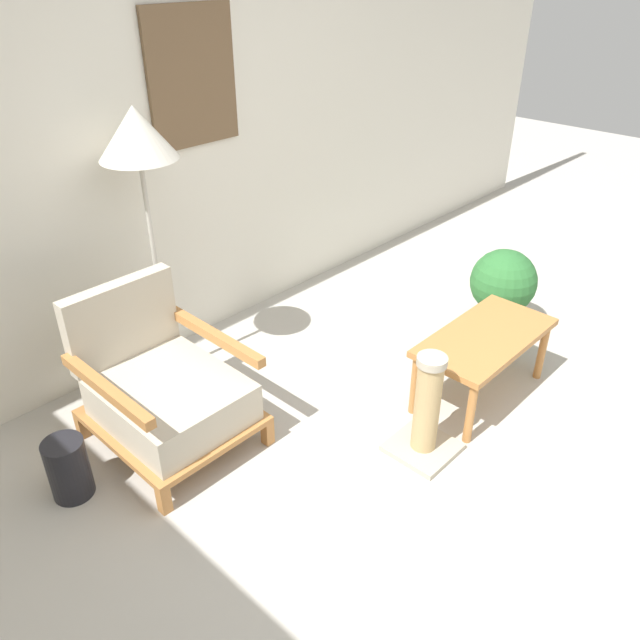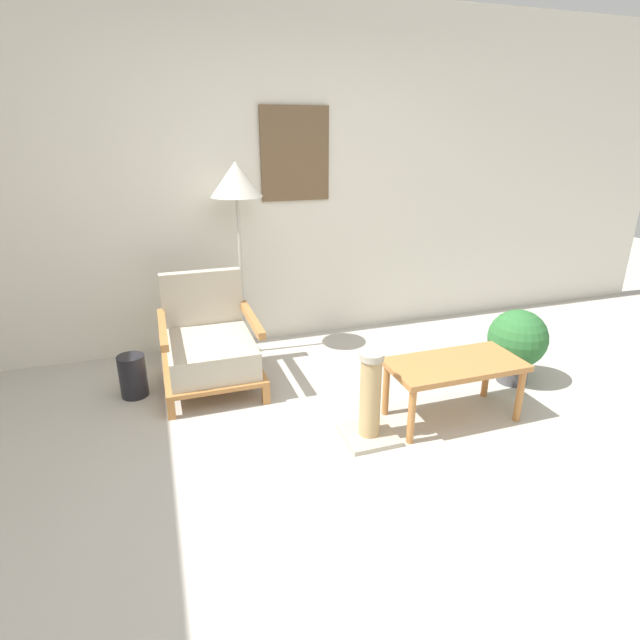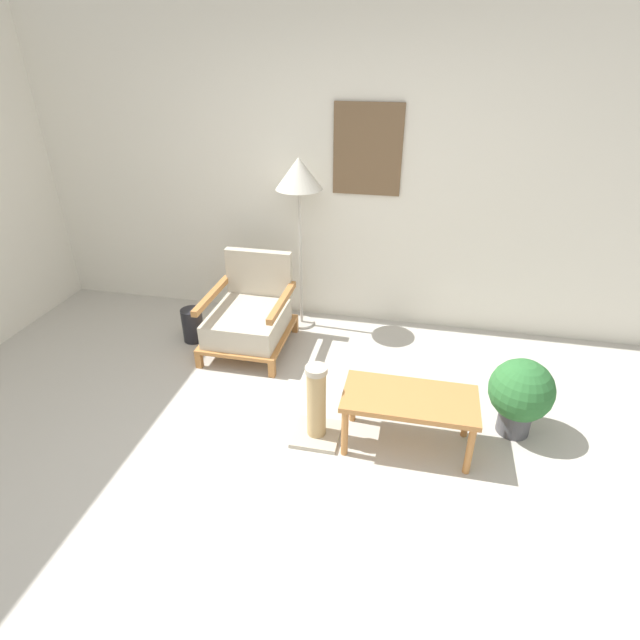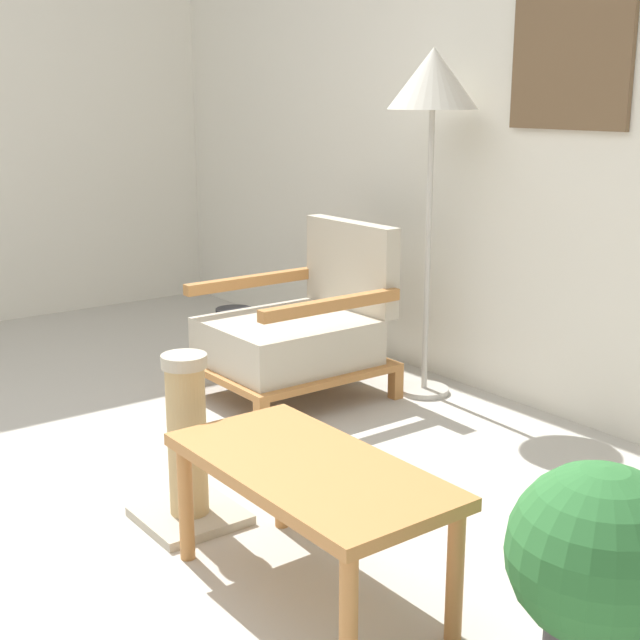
% 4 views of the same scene
% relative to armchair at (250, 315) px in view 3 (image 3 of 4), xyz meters
% --- Properties ---
extents(ground_plane, '(14.00, 14.00, 0.00)m').
position_rel_armchair_xyz_m(ground_plane, '(0.68, -1.58, -0.30)').
color(ground_plane, '#B7B2A8').
extents(wall_back, '(8.00, 0.09, 2.70)m').
position_rel_armchair_xyz_m(wall_back, '(0.68, 0.74, 1.05)').
color(wall_back, silver).
rests_on(wall_back, ground_plane).
extents(armchair, '(0.66, 0.77, 0.76)m').
position_rel_armchair_xyz_m(armchair, '(0.00, 0.00, 0.00)').
color(armchair, '#B2753D').
rests_on(armchair, ground_plane).
extents(floor_lamp, '(0.39, 0.39, 1.52)m').
position_rel_armchair_xyz_m(floor_lamp, '(0.33, 0.47, 1.03)').
color(floor_lamp, '#B7B2A8').
rests_on(floor_lamp, ground_plane).
extents(coffee_table, '(0.84, 0.42, 0.39)m').
position_rel_armchair_xyz_m(coffee_table, '(1.38, -0.95, 0.04)').
color(coffee_table, '#B2753D').
rests_on(coffee_table, ground_plane).
extents(vase, '(0.18, 0.18, 0.30)m').
position_rel_armchair_xyz_m(vase, '(-0.53, -0.01, -0.15)').
color(vase, black).
rests_on(vase, ground_plane).
extents(potted_plant, '(0.41, 0.41, 0.55)m').
position_rel_armchair_xyz_m(potted_plant, '(2.08, -0.67, 0.02)').
color(potted_plant, '#4C4C51').
rests_on(potted_plant, ground_plane).
extents(scratching_post, '(0.31, 0.31, 0.55)m').
position_rel_armchair_xyz_m(scratching_post, '(0.80, -1.00, -0.07)').
color(scratching_post, '#B2A893').
rests_on(scratching_post, ground_plane).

